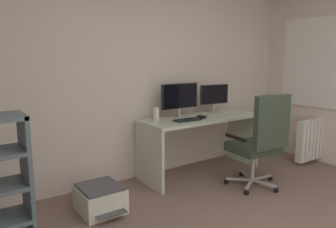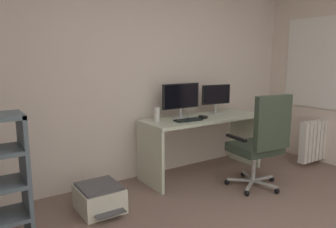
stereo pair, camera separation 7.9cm
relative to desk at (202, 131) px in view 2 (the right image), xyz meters
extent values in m
cube|color=silver|center=(-0.71, 0.41, 0.72)|extent=(4.89, 0.10, 2.56)
cube|color=white|center=(1.73, -0.60, 0.85)|extent=(0.01, 1.22, 1.19)
cube|color=white|center=(1.72, -0.60, 0.85)|extent=(0.02, 1.30, 1.27)
cube|color=beige|center=(0.00, 0.00, 0.17)|extent=(1.60, 0.59, 0.04)
cube|color=beige|center=(-0.78, 0.00, -0.20)|extent=(0.04, 0.56, 0.71)
cube|color=beige|center=(0.78, 0.00, -0.20)|extent=(0.04, 0.56, 0.71)
cylinder|color=#B2B5B7|center=(-0.27, 0.11, 0.20)|extent=(0.18, 0.18, 0.01)
cylinder|color=#B2B5B7|center=(-0.27, 0.11, 0.26)|extent=(0.03, 0.03, 0.12)
cube|color=black|center=(-0.27, 0.11, 0.46)|extent=(0.53, 0.04, 0.31)
cube|color=black|center=(-0.27, 0.09, 0.46)|extent=(0.49, 0.01, 0.28)
cylinder|color=#B2B5B7|center=(0.32, 0.11, 0.20)|extent=(0.18, 0.18, 0.01)
cylinder|color=#B2B5B7|center=(0.32, 0.11, 0.27)|extent=(0.03, 0.03, 0.13)
cube|color=black|center=(0.32, 0.11, 0.45)|extent=(0.43, 0.09, 0.26)
cube|color=black|center=(0.31, 0.09, 0.45)|extent=(0.39, 0.06, 0.24)
cube|color=black|center=(-0.31, -0.11, 0.20)|extent=(0.35, 0.15, 0.02)
cube|color=black|center=(-0.07, -0.08, 0.21)|extent=(0.08, 0.11, 0.03)
cylinder|color=silver|center=(-0.65, 0.06, 0.28)|extent=(0.07, 0.07, 0.17)
cube|color=#B7BABC|center=(0.37, -0.69, -0.49)|extent=(0.30, 0.07, 0.02)
sphere|color=black|center=(0.52, -0.70, -0.53)|extent=(0.06, 0.06, 0.06)
cube|color=#B7BABC|center=(0.28, -0.53, -0.49)|extent=(0.15, 0.29, 0.02)
sphere|color=black|center=(0.35, -0.40, -0.53)|extent=(0.06, 0.06, 0.06)
cube|color=#B7BABC|center=(0.11, -0.57, -0.49)|extent=(0.24, 0.23, 0.02)
sphere|color=black|center=(0.00, -0.47, -0.53)|extent=(0.06, 0.06, 0.06)
cube|color=#B7BABC|center=(0.09, -0.74, -0.49)|extent=(0.28, 0.18, 0.02)
sphere|color=black|center=(-0.04, -0.82, -0.53)|extent=(0.06, 0.06, 0.06)
cube|color=#B7BABC|center=(0.25, -0.82, -0.49)|extent=(0.09, 0.30, 0.02)
sphere|color=black|center=(0.28, -0.96, -0.53)|extent=(0.06, 0.06, 0.06)
cylinder|color=#B7BABC|center=(0.22, -0.67, -0.31)|extent=(0.04, 0.04, 0.35)
cube|color=#324234|center=(0.22, -0.67, -0.09)|extent=(0.56, 0.51, 0.10)
cube|color=#324234|center=(0.19, -0.92, 0.25)|extent=(0.47, 0.12, 0.58)
cube|color=black|center=(-0.05, -0.64, 0.06)|extent=(0.08, 0.32, 0.03)
cube|color=black|center=(0.49, -0.70, 0.06)|extent=(0.08, 0.32, 0.03)
cube|color=slate|center=(-2.19, -0.47, -0.02)|extent=(0.03, 0.34, 1.08)
cube|color=silver|center=(-1.50, -0.23, -0.44)|extent=(0.41, 0.44, 0.24)
cube|color=#4C4C51|center=(-1.50, -0.23, -0.31)|extent=(0.37, 0.40, 0.02)
cube|color=#4C4C51|center=(-1.50, -0.49, -0.49)|extent=(0.28, 0.10, 0.01)
cube|color=white|center=(1.28, -0.60, -0.21)|extent=(0.07, 0.10, 0.57)
cube|color=white|center=(1.37, -0.60, -0.21)|extent=(0.07, 0.10, 0.57)
cube|color=white|center=(1.46, -0.60, -0.21)|extent=(0.07, 0.10, 0.57)
cube|color=white|center=(1.55, -0.60, -0.21)|extent=(0.07, 0.10, 0.57)
cube|color=white|center=(1.63, -0.60, -0.21)|extent=(0.07, 0.10, 0.57)
cube|color=white|center=(1.72, -0.60, -0.21)|extent=(0.07, 0.10, 0.57)
cube|color=white|center=(1.81, -0.60, -0.21)|extent=(0.07, 0.10, 0.57)
cube|color=white|center=(1.90, -0.60, -0.21)|extent=(0.07, 0.10, 0.57)
cube|color=white|center=(1.99, -0.60, -0.21)|extent=(0.07, 0.10, 0.57)
camera|label=1|loc=(-2.65, -3.03, 0.94)|focal=34.32mm
camera|label=2|loc=(-2.59, -3.07, 0.94)|focal=34.32mm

